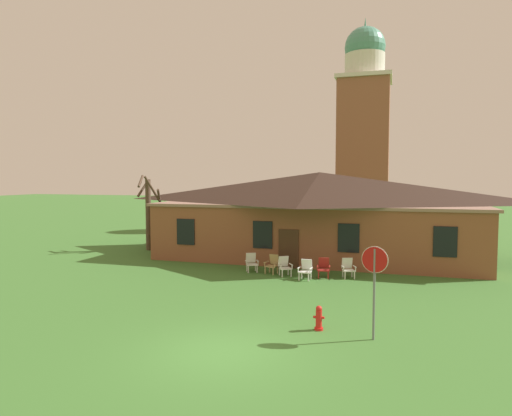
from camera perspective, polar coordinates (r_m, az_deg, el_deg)
ground_plane at (r=13.18m, az=-4.26°, el=-17.78°), size 200.00×200.00×0.00m
brick_building at (r=28.86m, az=8.06°, el=-0.58°), size 19.25×10.40×5.23m
dome_tower at (r=45.70m, az=13.51°, el=9.34°), size 5.18×5.18×20.32m
stop_sign at (r=13.93m, az=14.82°, el=-8.02°), size 0.78×0.23×2.83m
lawn_chair_by_porch at (r=23.47m, az=-0.59°, el=-6.87°), size 0.82×0.85×0.96m
lawn_chair_near_door at (r=23.05m, az=2.12°, el=-7.07°), size 0.74×0.79×0.96m
lawn_chair_left_end at (r=22.55m, az=3.64°, el=-7.32°), size 0.84×0.87×0.96m
lawn_chair_middle at (r=21.81m, az=6.33°, el=-7.72°), size 0.68×0.71×0.96m
lawn_chair_right_end at (r=22.35m, az=8.59°, el=-7.46°), size 0.69×0.72×0.96m
lawn_chair_far_side at (r=22.49m, az=11.60°, el=-7.42°), size 0.77×0.82×0.96m
bare_tree_beside_building at (r=31.02m, az=-13.46°, el=-0.18°), size 1.77×1.90×5.06m
fire_hydrant at (r=14.88m, az=7.98°, el=-13.72°), size 0.36×0.28×0.79m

